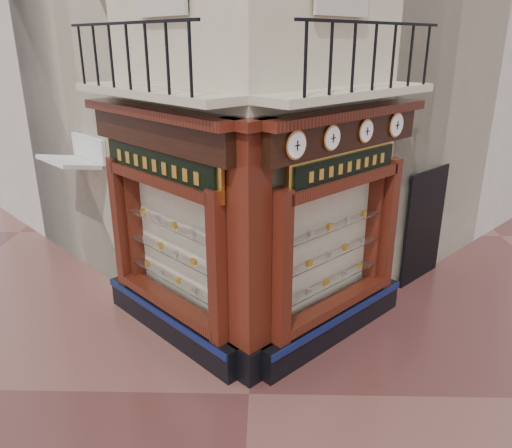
{
  "coord_description": "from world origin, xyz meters",
  "views": [
    {
      "loc": [
        0.24,
        -6.06,
        4.92
      ],
      "look_at": [
        0.06,
        2.0,
        1.95
      ],
      "focal_mm": 35.0,
      "sensor_mm": 36.0,
      "label": 1
    }
  ],
  "objects_px": {
    "clock_a": "(296,145)",
    "clock_d": "(396,125)",
    "signboard_left": "(158,165)",
    "signboard_right": "(346,166)",
    "awning": "(85,284)",
    "corner_pilaster": "(250,260)",
    "clock_c": "(365,131)",
    "clock_b": "(331,138)"
  },
  "relations": [
    {
      "from": "clock_a",
      "to": "clock_d",
      "type": "bearing_deg",
      "value": 0.0
    },
    {
      "from": "signboard_left",
      "to": "signboard_right",
      "type": "bearing_deg",
      "value": -135.0
    },
    {
      "from": "clock_a",
      "to": "signboard_left",
      "type": "distance_m",
      "value": 2.36
    },
    {
      "from": "awning",
      "to": "clock_a",
      "type": "bearing_deg",
      "value": -169.51
    },
    {
      "from": "corner_pilaster",
      "to": "signboard_right",
      "type": "distance_m",
      "value": 2.12
    },
    {
      "from": "signboard_left",
      "to": "clock_a",
      "type": "bearing_deg",
      "value": -160.69
    },
    {
      "from": "clock_c",
      "to": "signboard_right",
      "type": "xyz_separation_m",
      "value": [
        -0.29,
        -0.13,
        -0.52
      ]
    },
    {
      "from": "corner_pilaster",
      "to": "clock_b",
      "type": "bearing_deg",
      "value": -19.45
    },
    {
      "from": "corner_pilaster",
      "to": "clock_c",
      "type": "xyz_separation_m",
      "value": [
        1.75,
        1.14,
        1.67
      ]
    },
    {
      "from": "clock_a",
      "to": "clock_b",
      "type": "height_order",
      "value": "clock_a"
    },
    {
      "from": "clock_c",
      "to": "corner_pilaster",
      "type": "bearing_deg",
      "value": 168.21
    },
    {
      "from": "clock_b",
      "to": "awning",
      "type": "height_order",
      "value": "clock_b"
    },
    {
      "from": "corner_pilaster",
      "to": "signboard_right",
      "type": "xyz_separation_m",
      "value": [
        1.46,
        1.01,
        1.15
      ]
    },
    {
      "from": "clock_b",
      "to": "awning",
      "type": "bearing_deg",
      "value": 108.49
    },
    {
      "from": "clock_b",
      "to": "awning",
      "type": "relative_size",
      "value": 0.29
    },
    {
      "from": "clock_a",
      "to": "clock_c",
      "type": "height_order",
      "value": "clock_a"
    },
    {
      "from": "corner_pilaster",
      "to": "signboard_left",
      "type": "xyz_separation_m",
      "value": [
        -1.46,
        1.01,
        1.15
      ]
    },
    {
      "from": "clock_a",
      "to": "awning",
      "type": "height_order",
      "value": "clock_a"
    },
    {
      "from": "corner_pilaster",
      "to": "clock_c",
      "type": "height_order",
      "value": "corner_pilaster"
    },
    {
      "from": "clock_d",
      "to": "signboard_right",
      "type": "height_order",
      "value": "clock_d"
    },
    {
      "from": "clock_c",
      "to": "awning",
      "type": "relative_size",
      "value": 0.28
    },
    {
      "from": "corner_pilaster",
      "to": "clock_a",
      "type": "relative_size",
      "value": 9.95
    },
    {
      "from": "clock_c",
      "to": "awning",
      "type": "height_order",
      "value": "clock_c"
    },
    {
      "from": "corner_pilaster",
      "to": "clock_b",
      "type": "xyz_separation_m",
      "value": [
        1.16,
        0.55,
        1.67
      ]
    },
    {
      "from": "corner_pilaster",
      "to": "signboard_left",
      "type": "relative_size",
      "value": 1.78
    },
    {
      "from": "clock_c",
      "to": "awning",
      "type": "distance_m",
      "value": 6.76
    },
    {
      "from": "clock_b",
      "to": "clock_c",
      "type": "bearing_deg",
      "value": 0.0
    },
    {
      "from": "clock_c",
      "to": "clock_b",
      "type": "bearing_deg",
      "value": -180.0
    },
    {
      "from": "clock_b",
      "to": "signboard_right",
      "type": "relative_size",
      "value": 0.2
    },
    {
      "from": "signboard_left",
      "to": "clock_c",
      "type": "bearing_deg",
      "value": -132.67
    },
    {
      "from": "clock_a",
      "to": "clock_b",
      "type": "distance_m",
      "value": 0.76
    },
    {
      "from": "signboard_right",
      "to": "corner_pilaster",
      "type": "bearing_deg",
      "value": 169.75
    },
    {
      "from": "corner_pilaster",
      "to": "awning",
      "type": "relative_size",
      "value": 3.08
    },
    {
      "from": "clock_c",
      "to": "signboard_right",
      "type": "bearing_deg",
      "value": 159.47
    },
    {
      "from": "clock_a",
      "to": "clock_b",
      "type": "xyz_separation_m",
      "value": [
        0.54,
        0.54,
        0.0
      ]
    },
    {
      "from": "corner_pilaster",
      "to": "clock_a",
      "type": "bearing_deg",
      "value": -43.73
    },
    {
      "from": "corner_pilaster",
      "to": "signboard_right",
      "type": "height_order",
      "value": "corner_pilaster"
    },
    {
      "from": "clock_a",
      "to": "awning",
      "type": "bearing_deg",
      "value": 100.49
    },
    {
      "from": "clock_b",
      "to": "clock_c",
      "type": "relative_size",
      "value": 1.01
    },
    {
      "from": "corner_pilaster",
      "to": "signboard_right",
      "type": "relative_size",
      "value": 2.1
    },
    {
      "from": "signboard_right",
      "to": "signboard_left",
      "type": "bearing_deg",
      "value": 135.0
    },
    {
      "from": "clock_a",
      "to": "signboard_right",
      "type": "xyz_separation_m",
      "value": [
        0.84,
        1.0,
        -0.52
      ]
    }
  ]
}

